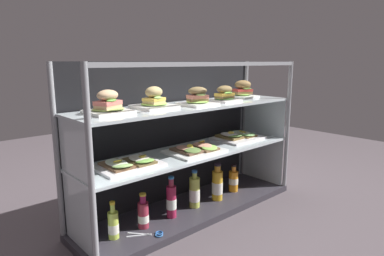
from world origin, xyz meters
The scene contains 22 objects.
ground_plane centered at (0.00, 0.00, -0.01)m, with size 6.00×6.00×0.02m, color #4C4247.
case_base_deck centered at (0.00, 0.00, 0.02)m, with size 1.54×0.42×0.04m, color #2F2C33.
case_frame centered at (0.00, 0.14, 0.52)m, with size 1.54×0.42×0.96m.
riser_lower_tier centered at (0.00, 0.00, 0.22)m, with size 1.48×0.36×0.35m.
shelf_lower_glass centered at (0.00, 0.00, 0.40)m, with size 1.50×0.38×0.02m, color silver.
riser_upper_tier centered at (0.00, 0.00, 0.55)m, with size 1.48×0.36×0.28m.
shelf_upper_glass centered at (0.00, 0.00, 0.69)m, with size 1.50×0.38×0.02m, color silver.
plated_roll_sandwich_near_right_corner centered at (-0.55, 0.02, 0.74)m, with size 0.21×0.21×0.12m.
plated_roll_sandwich_mid_left centered at (-0.26, 0.03, 0.74)m, with size 0.21×0.21×0.12m.
plated_roll_sandwich_far_right centered at (0.00, -0.05, 0.74)m, with size 0.19×0.19×0.11m.
plated_roll_sandwich_left_of_center centered at (0.26, -0.03, 0.74)m, with size 0.17×0.17×0.10m.
plated_roll_sandwich_right_of_center centered at (0.54, 0.05, 0.75)m, with size 0.18×0.18×0.12m.
open_sandwich_tray_left_of_center centered at (-0.46, -0.01, 0.43)m, with size 0.34×0.26×0.06m.
open_sandwich_tray_near_right_corner centered at (0.00, -0.04, 0.43)m, with size 0.34×0.26×0.06m.
open_sandwich_tray_far_right centered at (0.46, 0.02, 0.43)m, with size 0.34×0.26×0.06m.
juice_bottle_front_left_end centered at (-0.57, -0.02, 0.12)m, with size 0.06×0.06×0.21m.
juice_bottle_near_post centered at (-0.39, -0.02, 0.12)m, with size 0.06×0.06×0.20m.
juice_bottle_front_second centered at (-0.19, -0.03, 0.14)m, with size 0.06×0.06×0.25m.
juice_bottle_front_fourth centered at (0.01, -0.02, 0.14)m, with size 0.07×0.07×0.24m.
juice_bottle_back_right centered at (0.20, -0.04, 0.14)m, with size 0.07×0.07×0.25m.
juice_bottle_front_right_end centered at (0.39, -0.01, 0.12)m, with size 0.07×0.07×0.20m.
kitchen_scissors centered at (-0.39, -0.13, 0.04)m, with size 0.18×0.17×0.01m.
Camera 1 is at (-1.33, -1.48, 0.96)m, focal length 30.92 mm.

